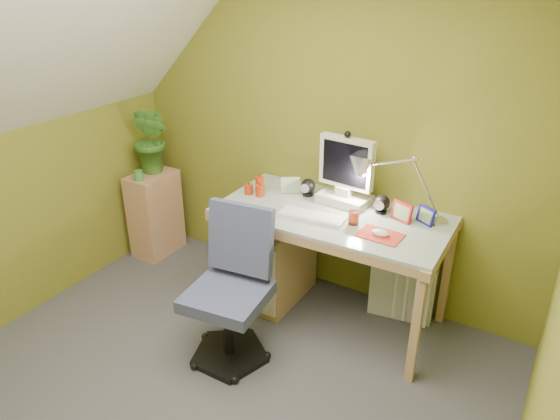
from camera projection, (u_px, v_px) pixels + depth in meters
The scene contains 22 objects.
floor at pixel (188, 414), 2.87m from camera, with size 3.20×3.20×0.01m, color #46464B.
wall_back at pixel (324, 133), 3.58m from camera, with size 3.20×0.01×2.40m, color olive.
wall_right at pixel (554, 341), 1.60m from camera, with size 0.01×3.20×2.40m, color olive.
slope_ceiling at pixel (2, 57), 2.53m from camera, with size 1.10×3.20×1.10m, color white.
desk at pixel (330, 265), 3.52m from camera, with size 1.50×0.75×0.80m, color tan, non-canonical shape.
monitor at pixel (346, 167), 3.37m from camera, with size 0.38×0.22×0.52m, color silver, non-canonical shape.
speaker_left at pixel (308, 187), 3.57m from camera, with size 0.10×0.10×0.12m, color black, non-canonical shape.
speaker_right at pixel (382, 204), 3.32m from camera, with size 0.10×0.10×0.12m, color black, non-canonical shape.
keyboard at pixel (312, 216), 3.27m from camera, with size 0.43×0.14×0.02m, color white.
mousepad at pixel (380, 235), 3.06m from camera, with size 0.26×0.18×0.01m, color red.
mouse at pixel (380, 233), 3.05m from camera, with size 0.11×0.07×0.04m, color silver.
amber_tumbler at pixel (354, 218), 3.18m from camera, with size 0.07×0.07×0.09m, color #963315.
candle_cluster at pixel (256, 186), 3.61m from camera, with size 0.14×0.13×0.11m, color #B6310F, non-canonical shape.
photo_frame_red at pixel (402, 212), 3.22m from camera, with size 0.14×0.02×0.12m, color red.
photo_frame_blue at pixel (426, 215), 3.19m from camera, with size 0.13×0.02×0.11m, color navy.
photo_frame_green at pixel (290, 185), 3.62m from camera, with size 0.13×0.02×0.11m, color #94B87F.
desk_lamp at pixel (414, 173), 3.14m from camera, with size 0.57×0.25×0.62m, color silver, non-canonical shape.
side_ledge at pixel (155, 214), 4.35m from camera, with size 0.27×0.41×0.71m, color tan.
potted_plant at pixel (152, 140), 4.11m from camera, with size 0.31×0.25×0.56m, color #396F25.
green_cup at pixel (139, 176), 4.05m from camera, with size 0.07×0.07×0.09m, color #468E3B.
task_chair at pixel (227, 295), 3.08m from camera, with size 0.52×0.52×0.94m, color #3F4567, non-canonical shape.
radiator at pixel (403, 287), 3.60m from camera, with size 0.44×0.18×0.44m, color beige.
Camera 1 is at (1.52, -1.53, 2.26)m, focal length 33.00 mm.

